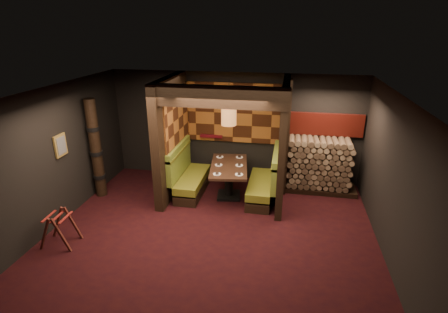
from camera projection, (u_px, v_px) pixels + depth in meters
floor at (212, 232)px, 7.15m from camera, size 6.50×5.50×0.02m
ceiling at (210, 92)px, 6.12m from camera, size 6.50×5.50×0.02m
wall_back at (234, 127)px, 9.16m from camera, size 6.50×0.02×2.85m
wall_front at (160, 256)px, 4.10m from camera, size 6.50×0.02×2.85m
wall_left at (57, 156)px, 7.19m from camera, size 0.02×5.50×2.85m
wall_right at (394, 180)px, 6.07m from camera, size 0.02×5.50×2.85m
partition_left at (172, 137)px, 8.38m from camera, size 0.20×2.20×2.85m
partition_right at (283, 143)px, 7.97m from camera, size 0.15×2.10×2.85m
header_beam at (217, 97)px, 6.85m from camera, size 2.85×0.18×0.44m
tapa_back_panel at (233, 113)px, 8.98m from camera, size 2.40×0.06×1.55m
tapa_side_panel at (178, 118)px, 8.37m from camera, size 0.04×1.85×1.45m
lacquer_shelf at (211, 136)px, 9.25m from camera, size 0.60×0.12×0.07m
booth_bench_left at (189, 177)px, 8.68m from camera, size 0.68×1.60×1.14m
booth_bench_right at (265, 183)px, 8.35m from camera, size 0.68×1.60×1.14m
dining_table at (229, 174)px, 8.37m from camera, size 1.05×1.66×0.83m
place_settings at (229, 165)px, 8.28m from camera, size 0.81×1.31×0.03m
pendant_lamp at (229, 115)px, 7.79m from camera, size 0.34×0.34×1.02m
framed_picture at (60, 145)px, 7.21m from camera, size 0.05×0.36×0.46m
luggage_rack at (59, 227)px, 6.62m from camera, size 0.69×0.50×0.72m
totem_column at (96, 150)px, 8.25m from camera, size 0.31×0.31×2.40m
firewood_stack at (322, 165)px, 8.66m from camera, size 1.73×0.70×1.36m
mosaic_header at (325, 124)px, 8.62m from camera, size 1.83×0.10×0.56m
bay_front_post at (287, 140)px, 8.19m from camera, size 0.08×0.08×2.85m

